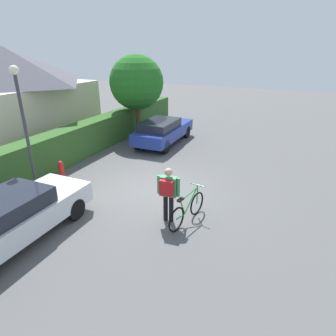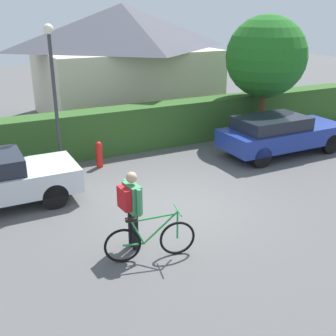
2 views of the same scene
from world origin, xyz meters
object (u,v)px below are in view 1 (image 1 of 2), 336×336
at_px(bicycle, 187,210).
at_px(fire_hydrant, 62,171).
at_px(person_rider, 168,190).
at_px(street_lamp, 23,116).
at_px(parked_car_near, 7,219).
at_px(parked_car_far, 163,130).
at_px(tree_kerbside, 137,83).

height_order(bicycle, fire_hydrant, bicycle).
distance_m(bicycle, fire_hydrant, 5.29).
distance_m(person_rider, street_lamp, 5.09).
bearing_deg(street_lamp, parked_car_near, -145.63).
distance_m(parked_car_far, bicycle, 7.42).
distance_m(parked_car_near, parked_car_far, 9.14).
relative_size(bicycle, tree_kerbside, 0.40).
xyz_separation_m(person_rider, street_lamp, (-0.29, 4.78, 1.72)).
distance_m(bicycle, person_rider, 0.81).
distance_m(parked_car_far, person_rider, 7.33).
bearing_deg(parked_car_far, fire_hydrant, 165.30).
bearing_deg(tree_kerbside, person_rider, -145.05).
distance_m(bicycle, street_lamp, 5.80).
bearing_deg(fire_hydrant, parked_car_near, -156.27).
bearing_deg(tree_kerbside, street_lamp, -177.72).
xyz_separation_m(parked_car_far, bicycle, (-6.40, -3.75, -0.32)).
bearing_deg(person_rider, parked_car_far, 26.16).
bearing_deg(street_lamp, person_rider, -86.50).
bearing_deg(parked_car_far, parked_car_near, 180.00).
xyz_separation_m(parked_car_near, street_lamp, (2.27, 1.55, 2.00)).
height_order(parked_car_near, parked_car_far, parked_car_near).
relative_size(street_lamp, fire_hydrant, 5.17).
bearing_deg(person_rider, tree_kerbside, 34.95).
bearing_deg(bicycle, street_lamp, 95.05).
xyz_separation_m(parked_car_far, street_lamp, (-6.87, 1.55, 2.00)).
relative_size(parked_car_far, bicycle, 2.42).
distance_m(street_lamp, fire_hydrant, 2.57).
bearing_deg(fire_hydrant, bicycle, -97.37).
height_order(parked_car_far, bicycle, parked_car_far).
height_order(bicycle, tree_kerbside, tree_kerbside).
relative_size(street_lamp, tree_kerbside, 0.95).
bearing_deg(parked_car_near, street_lamp, 34.37).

